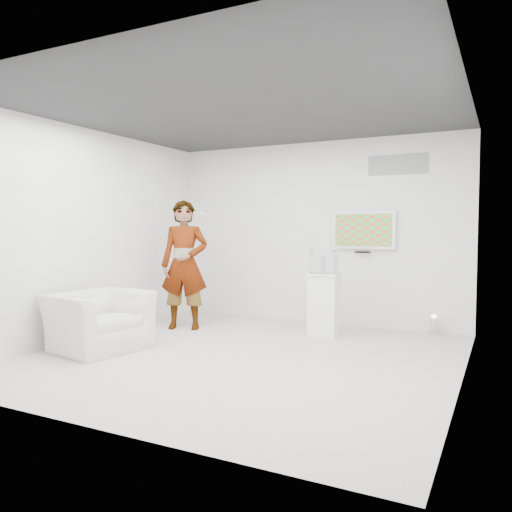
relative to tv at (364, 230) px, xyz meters
The scene contains 10 objects.
room 2.59m from the tv, 109.13° to the right, with size 5.01×5.01×3.00m.
tv is the anchor object (origin of this frame).
logo_decal 1.12m from the tv, ahead, with size 0.90×0.02×0.30m, color gray.
person 2.88m from the tv, 151.01° to the right, with size 0.73×0.48×2.01m, color silver.
armchair 4.20m from the tv, 132.05° to the right, with size 1.15×1.00×0.75m, color silver.
pedestal 1.43m from the tv, 112.64° to the right, with size 0.45×0.45×0.92m, color white.
floor_uplight 1.79m from the tv, ahead, with size 0.19×0.19×0.29m, color silver.
vitrine 1.03m from the tv, 112.64° to the right, with size 0.36×0.36×0.36m, color white.
console 1.06m from the tv, 112.64° to the right, with size 0.06×0.18×0.24m, color white.
wii_remote 2.58m from the tv, 153.64° to the right, with size 0.04×0.14×0.04m, color white.
Camera 1 is at (2.87, -5.36, 1.58)m, focal length 35.00 mm.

